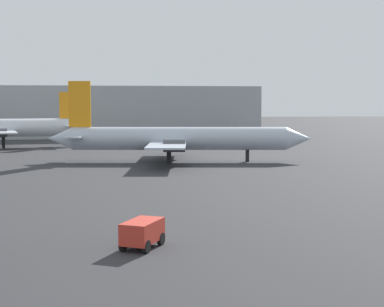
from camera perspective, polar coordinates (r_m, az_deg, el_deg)
The scene contains 3 objects.
airplane_far_left at distance 68.49m, azimuth -1.49°, elevation 1.47°, with size 30.89×21.90×9.42m.
baggage_cart at distance 27.76m, azimuth -4.85°, elevation -7.63°, with size 2.27×2.73×1.30m.
terminal_building at distance 126.06m, azimuth -14.70°, elevation 3.95°, with size 89.71×20.75×10.31m, color #999EA3.
Camera 1 is at (-2.55, -7.38, 6.73)m, focal length 54.77 mm.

